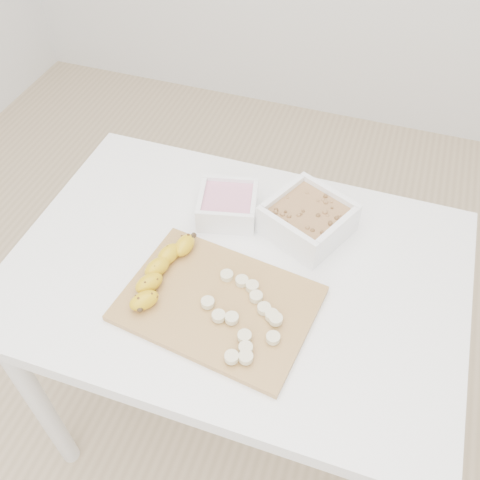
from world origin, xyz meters
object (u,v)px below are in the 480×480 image
(table, at_px, (236,294))
(cutting_board, at_px, (218,303))
(bowl_granola, at_px, (308,219))
(banana, at_px, (161,272))
(bowl_yogurt, at_px, (228,204))

(table, bearing_deg, cutting_board, -90.41)
(table, height_order, bowl_granola, bowl_granola)
(table, height_order, banana, banana)
(bowl_yogurt, bearing_deg, banana, -105.02)
(cutting_board, distance_m, banana, 0.14)
(bowl_granola, height_order, cutting_board, bowl_granola)
(bowl_granola, height_order, banana, bowl_granola)
(bowl_granola, distance_m, banana, 0.36)
(table, distance_m, banana, 0.21)
(bowl_granola, xyz_separation_m, banana, (-0.26, -0.25, -0.01))
(bowl_yogurt, bearing_deg, table, -64.67)
(bowl_yogurt, relative_size, cutting_board, 0.42)
(table, xyz_separation_m, bowl_granola, (0.12, 0.16, 0.14))
(bowl_yogurt, height_order, cutting_board, bowl_yogurt)
(table, relative_size, bowl_yogurt, 6.17)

